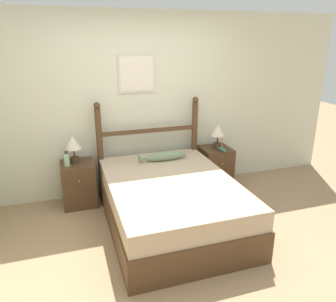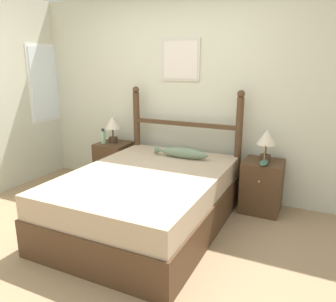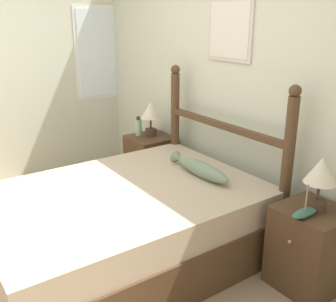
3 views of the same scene
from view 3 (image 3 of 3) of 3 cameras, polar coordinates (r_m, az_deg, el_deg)
ground_plane at (r=3.19m, az=-16.48°, el=-16.91°), size 16.00×16.00×0.00m
wall_back at (r=3.54m, az=9.10°, el=9.81°), size 6.40×0.08×2.55m
bed at (r=3.11m, az=-6.35°, el=-10.68°), size 1.48×2.06×0.59m
headboard at (r=3.46m, az=7.84°, el=0.51°), size 1.49×0.09×1.39m
nightstand_left at (r=4.32m, az=-2.56°, el=-1.73°), size 0.44×0.46×0.60m
nightstand_right at (r=2.98m, az=19.80°, el=-13.11°), size 0.44×0.46×0.60m
table_lamp_left at (r=4.19m, az=-2.55°, el=5.54°), size 0.21×0.21×0.37m
table_lamp_right at (r=2.73m, az=21.27°, el=-3.25°), size 0.21×0.21×0.37m
bottle at (r=4.26m, az=-4.32°, el=3.56°), size 0.07×0.07×0.21m
model_boat at (r=2.71m, az=19.22°, el=-8.43°), size 0.08×0.23×0.22m
fish_pillow at (r=3.20m, az=4.67°, el=-2.55°), size 0.67×0.13×0.12m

